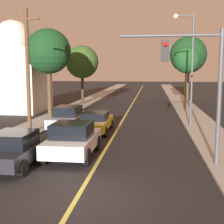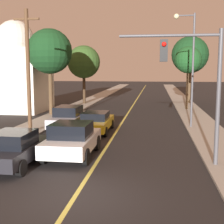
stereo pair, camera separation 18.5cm
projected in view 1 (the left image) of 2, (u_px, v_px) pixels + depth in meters
The scene contains 16 objects.
ground_plane at pixel (78, 196), 10.11m from camera, with size 200.00×200.00×0.00m, color black.
road_surface at pixel (136, 98), 45.49m from camera, with size 9.38×80.00×0.01m.
sidewalk_left at pixel (96, 97), 46.23m from camera, with size 2.50×80.00×0.12m.
sidewalk_right at pixel (177, 98), 44.73m from camera, with size 2.50×80.00×0.12m.
car_near_lane_front at pixel (73, 139), 14.60m from camera, with size 2.09×4.26×1.64m.
car_near_lane_second at pixel (96, 122), 20.46m from camera, with size 1.91×4.55×1.35m.
car_outer_lane_front at pixel (15, 149), 13.21m from camera, with size 1.90×4.21×1.51m.
car_outer_lane_second at pixel (69, 117), 21.56m from camera, with size 1.92×4.86×1.60m.
traffic_signal_mast at pixel (196, 74), 12.83m from camera, with size 4.20×0.42×5.60m.
streetlamp_right at pixel (188, 56), 21.34m from camera, with size 1.45×0.36×7.74m.
utility_pole_left at pixel (28, 70), 19.18m from camera, with size 1.60×0.24×7.60m.
tree_left_near at pixel (82, 62), 36.24m from camera, with size 3.81×3.81×6.76m.
tree_left_far at pixel (48, 52), 27.08m from camera, with size 3.92×3.92×7.51m.
tree_right_near at pixel (188, 55), 37.00m from camera, with size 4.35×4.35×7.90m.
tree_right_far at pixel (187, 60), 31.01m from camera, with size 2.67×2.67×6.27m.
domed_building_left at pixel (15, 73), 30.51m from camera, with size 5.70×5.70×8.83m.
Camera 1 is at (2.33, -9.43, 4.08)m, focal length 50.00 mm.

